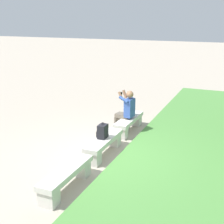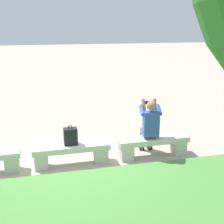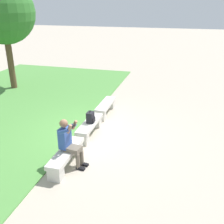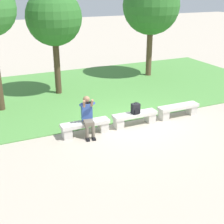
{
  "view_description": "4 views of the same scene",
  "coord_description": "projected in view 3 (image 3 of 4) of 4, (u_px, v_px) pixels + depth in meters",
  "views": [
    {
      "loc": [
        6.74,
        3.12,
        3.42
      ],
      "look_at": [
        -0.72,
        -0.09,
        0.94
      ],
      "focal_mm": 50.0,
      "sensor_mm": 36.0,
      "label": 1
    },
    {
      "loc": [
        0.66,
        6.17,
        2.92
      ],
      "look_at": [
        -1.03,
        -0.54,
        0.95
      ],
      "focal_mm": 50.0,
      "sensor_mm": 36.0,
      "label": 2
    },
    {
      "loc": [
        -7.32,
        -2.77,
        4.09
      ],
      "look_at": [
        -0.09,
        -0.79,
        0.94
      ],
      "focal_mm": 42.0,
      "sensor_mm": 36.0,
      "label": 3
    },
    {
      "loc": [
        -4.93,
        -8.87,
        4.58
      ],
      "look_at": [
        -1.06,
        -0.38,
        0.81
      ],
      "focal_mm": 50.0,
      "sensor_mm": 36.0,
      "label": 4
    }
  ],
  "objects": [
    {
      "name": "bench_mid",
      "position": [
        106.0,
        107.0,
        10.3
      ],
      "size": [
        1.63,
        0.4,
        0.45
      ],
      "color": "beige",
      "rests_on": "ground"
    },
    {
      "name": "tree_behind_wall",
      "position": [
        3.0,
        13.0,
        12.09
      ],
      "size": [
        2.92,
        2.92,
        5.12
      ],
      "color": "brown",
      "rests_on": "ground"
    },
    {
      "name": "backpack",
      "position": [
        91.0,
        117.0,
        8.52
      ],
      "size": [
        0.28,
        0.24,
        0.43
      ],
      "color": "black",
      "rests_on": "bench_near"
    },
    {
      "name": "bench_near",
      "position": [
        90.0,
        127.0,
        8.66
      ],
      "size": [
        1.63,
        0.4,
        0.45
      ],
      "color": "beige",
      "rests_on": "ground"
    },
    {
      "name": "person_photographer",
      "position": [
        69.0,
        140.0,
        6.87
      ],
      "size": [
        0.51,
        0.76,
        1.32
      ],
      "color": "black",
      "rests_on": "ground"
    },
    {
      "name": "ground_plane",
      "position": [
        90.0,
        134.0,
        8.77
      ],
      "size": [
        80.0,
        80.0,
        0.0
      ],
      "primitive_type": "plane",
      "color": "#B2A593"
    },
    {
      "name": "bench_main",
      "position": [
        66.0,
        156.0,
        7.01
      ],
      "size": [
        1.63,
        0.4,
        0.45
      ],
      "color": "beige",
      "rests_on": "ground"
    }
  ]
}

